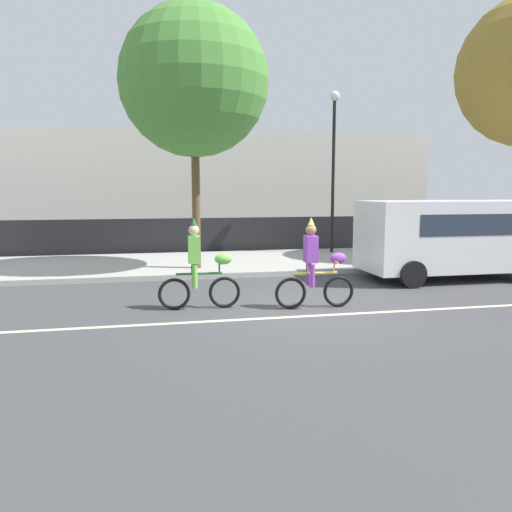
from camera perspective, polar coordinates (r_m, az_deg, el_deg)
ground_plane at (r=10.51m, az=6.08°, el=-6.14°), size 80.00×80.00×0.00m
road_centre_line at (r=10.05m, az=6.95°, el=-6.77°), size 36.00×0.14×0.01m
sidewalk_curb at (r=16.69m, az=-0.74°, el=-0.69°), size 60.00×5.00×0.15m
fence_line at (r=19.45m, az=-2.37°, el=2.35°), size 40.00×0.08×1.40m
building_backdrop at (r=27.71m, az=-11.87°, el=7.74°), size 28.00×8.00×5.23m
parade_cyclist_lime at (r=10.44m, az=-6.43°, el=-1.52°), size 1.72×0.50×1.92m
parade_cyclist_purple at (r=10.53m, az=6.84°, el=-1.45°), size 1.72×0.50×1.92m
parked_van_white at (r=14.93m, az=21.70°, el=2.43°), size 5.00×2.22×2.18m
street_lamp_post at (r=18.86m, az=8.87°, el=12.09°), size 0.36×0.36×5.86m
street_tree_far_corner at (r=15.22m, az=-7.09°, el=19.17°), size 4.30×4.30×7.56m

